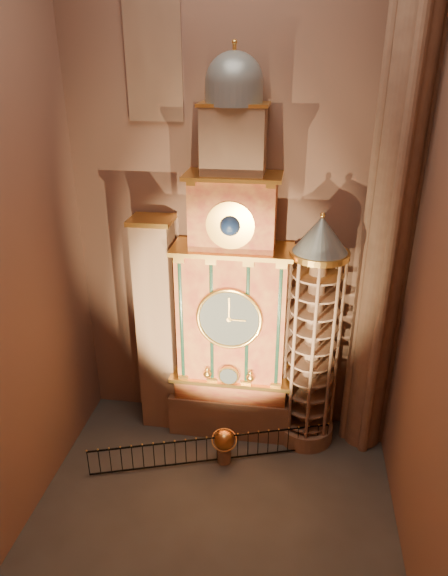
% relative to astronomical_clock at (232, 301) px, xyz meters
% --- Properties ---
extents(floor, '(14.00, 14.00, 0.00)m').
position_rel_astronomical_clock_xyz_m(floor, '(0.00, -4.96, -6.68)').
color(floor, '#383330').
rests_on(floor, ground).
extents(wall_back, '(22.00, 0.00, 22.00)m').
position_rel_astronomical_clock_xyz_m(wall_back, '(0.00, 1.04, 4.32)').
color(wall_back, brown).
rests_on(wall_back, floor).
extents(wall_left, '(0.00, 22.00, 22.00)m').
position_rel_astronomical_clock_xyz_m(wall_left, '(-7.00, -4.96, 4.32)').
color(wall_left, brown).
rests_on(wall_left, floor).
extents(astronomical_clock, '(5.60, 2.41, 16.70)m').
position_rel_astronomical_clock_xyz_m(astronomical_clock, '(0.00, 0.00, 0.00)').
color(astronomical_clock, '#8C634C').
rests_on(astronomical_clock, floor).
extents(portrait_tower, '(1.80, 1.60, 10.20)m').
position_rel_astronomical_clock_xyz_m(portrait_tower, '(-3.40, 0.02, -1.53)').
color(portrait_tower, '#8C634C').
rests_on(portrait_tower, floor).
extents(stair_turret, '(2.50, 2.50, 10.80)m').
position_rel_astronomical_clock_xyz_m(stair_turret, '(3.50, -0.26, -1.41)').
color(stair_turret, '#8C634C').
rests_on(stair_turret, floor).
extents(gothic_pier, '(2.04, 2.04, 22.00)m').
position_rel_astronomical_clock_xyz_m(gothic_pier, '(6.10, 0.04, 4.32)').
color(gothic_pier, '#8C634C').
rests_on(gothic_pier, floor).
extents(stained_glass_window, '(2.20, 0.14, 5.20)m').
position_rel_astronomical_clock_xyz_m(stained_glass_window, '(-3.20, 0.95, 9.82)').
color(stained_glass_window, navy).
rests_on(stained_glass_window, wall_back).
extents(celestial_globe, '(1.30, 1.25, 1.62)m').
position_rel_astronomical_clock_xyz_m(celestial_globe, '(0.00, -2.43, -5.71)').
color(celestial_globe, '#8C634C').
rests_on(celestial_globe, floor).
extents(iron_railing, '(9.97, 3.26, 1.29)m').
position_rel_astronomical_clock_xyz_m(iron_railing, '(-0.51, -2.58, -5.97)').
color(iron_railing, black).
rests_on(iron_railing, floor).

